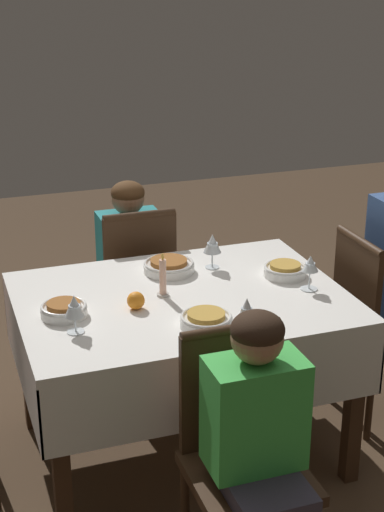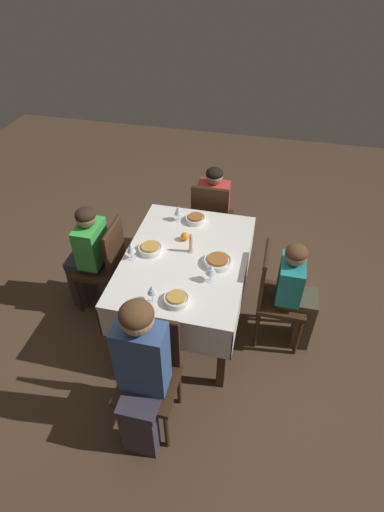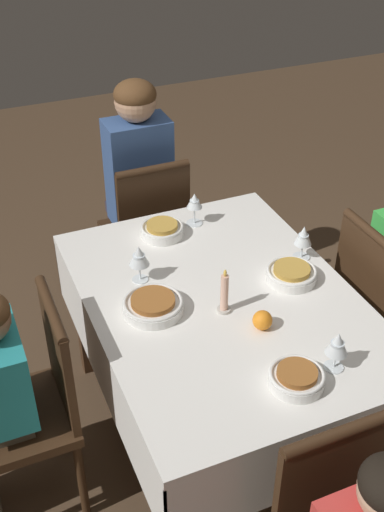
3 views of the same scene
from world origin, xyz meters
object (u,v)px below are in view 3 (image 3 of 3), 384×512
dining_table (221,318)px  chair_east (148,230)px  orange_fruit (262,320)px  wine_glass_north (139,257)px  bowl_south (292,274)px  bowl_west (297,378)px  chair_south (379,305)px  person_adult_denim (137,182)px  candle_centerpiece (224,295)px  wine_glass_west (337,345)px  bowl_east (162,229)px  bowl_north (153,305)px  chair_north (34,401)px  wine_glass_south (303,237)px  wine_glass_east (194,202)px

dining_table → chair_east: (0.89, -0.02, -0.14)m
chair_east → orange_fruit: bearing=91.7°
wine_glass_north → orange_fruit: size_ratio=2.22×
bowl_south → chair_east: bearing=16.5°
bowl_west → wine_glass_north: size_ratio=1.14×
chair_south → person_adult_denim: 1.29m
dining_table → candle_centerpiece: candle_centerpiece is taller
orange_fruit → chair_south: bearing=-75.6°
wine_glass_west → chair_east: bearing=6.5°
bowl_east → wine_glass_west: size_ratio=1.24×
dining_table → bowl_north: bowl_north is taller
chair_south → bowl_west: bearing=122.7°
bowl_south → candle_centerpiece: 0.32m
wine_glass_west → wine_glass_north: wine_glass_north is taller
chair_north → wine_glass_south: size_ratio=6.16×
bowl_east → candle_centerpiece: size_ratio=1.00×
bowl_north → wine_glass_south: (0.08, -0.65, 0.07)m
bowl_east → chair_north: bearing=125.7°
candle_centerpiece → orange_fruit: candle_centerpiece is taller
bowl_south → wine_glass_south: 0.17m
chair_north → wine_glass_east: (0.51, -0.83, 0.34)m
chair_south → orange_fruit: (-0.17, 0.66, 0.27)m
chair_north → wine_glass_south: 1.17m
dining_table → wine_glass_north: size_ratio=8.47×
bowl_north → wine_glass_north: 0.21m
bowl_south → orange_fruit: bearing=131.0°
chair_east → chair_north: bearing=50.3°
bowl_east → bowl_south: 0.59m
chair_north → wine_glass_north: chair_north is taller
chair_east → bowl_west: 1.39m
chair_north → orange_fruit: bearing=75.5°
wine_glass_east → candle_centerpiece: size_ratio=0.81×
dining_table → wine_glass_north: bearing=47.3°
chair_north → bowl_north: (0.03, -0.46, 0.26)m
bowl_west → wine_glass_south: size_ratio=1.21×
orange_fruit → bowl_north: bearing=53.5°
chair_south → candle_centerpiece: 0.80m
bowl_west → orange_fruit: size_ratio=2.55×
chair_south → wine_glass_west: (-0.43, 0.54, 0.34)m
bowl_south → wine_glass_north: bearing=67.3°
wine_glass_east → wine_glass_south: size_ratio=1.01×
person_adult_denim → wine_glass_west: bearing=95.9°
bowl_west → bowl_north: bearing=29.6°
bowl_west → wine_glass_west: (0.01, -0.15, 0.07)m
wine_glass_east → candle_centerpiece: candle_centerpiece is taller
bowl_east → orange_fruit: (-0.68, -0.11, 0.01)m
wine_glass_east → candle_centerpiece: (-0.58, 0.13, -0.03)m
bowl_north → chair_north: bearing=93.7°
dining_table → candle_centerpiece: bearing=160.0°
orange_fruit → bowl_east: bearing=9.0°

